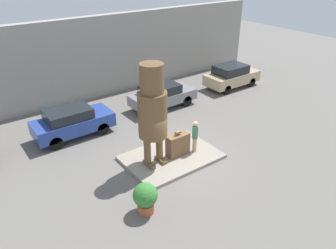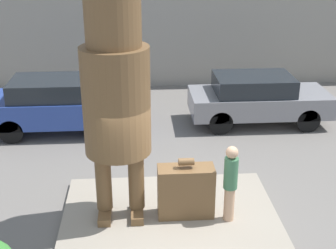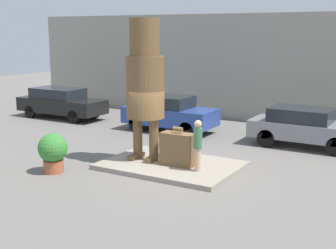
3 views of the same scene
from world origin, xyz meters
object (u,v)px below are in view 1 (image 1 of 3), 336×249
at_px(giant_suitcase, 178,145).
at_px(parked_car_grey, 162,95).
at_px(tourist, 195,135).
at_px(planter_pot, 145,197).
at_px(parked_car_blue, 72,122).
at_px(statue_figure, 152,108).
at_px(parked_car_tan, 231,76).

height_order(giant_suitcase, parked_car_grey, parked_car_grey).
distance_m(tourist, planter_pot, 4.58).
relative_size(giant_suitcase, tourist, 0.79).
bearing_deg(parked_car_blue, parked_car_grey, 2.02).
relative_size(statue_figure, parked_car_blue, 1.14).
bearing_deg(parked_car_blue, giant_suitcase, -56.79).
bearing_deg(statue_figure, planter_pot, -129.63).
bearing_deg(parked_car_tan, parked_car_blue, -179.28).
xyz_separation_m(statue_figure, parked_car_tan, (10.11, 4.96, -2.04)).
xyz_separation_m(statue_figure, parked_car_blue, (-1.91, 4.80, -2.04)).
distance_m(statue_figure, parked_car_tan, 11.44).
height_order(parked_car_grey, parked_car_tan, parked_car_tan).
height_order(tourist, planter_pot, tourist).
height_order(parked_car_blue, parked_car_grey, parked_car_blue).
bearing_deg(statue_figure, parked_car_tan, 26.12).
bearing_deg(statue_figure, tourist, -9.26).
xyz_separation_m(parked_car_grey, planter_pot, (-5.99, -7.38, -0.12)).
bearing_deg(parked_car_tan, giant_suitcase, -150.08).
bearing_deg(parked_car_grey, parked_car_tan, -0.54).
bearing_deg(tourist, parked_car_blue, 128.21).
xyz_separation_m(tourist, planter_pot, (-4.10, -2.02, -0.33)).
relative_size(giant_suitcase, planter_pot, 1.00).
bearing_deg(planter_pot, tourist, 26.16).
xyz_separation_m(statue_figure, tourist, (2.14, -0.35, -1.86)).
bearing_deg(giant_suitcase, planter_pot, -145.36).
xyz_separation_m(giant_suitcase, parked_car_blue, (-3.22, 4.91, 0.16)).
bearing_deg(planter_pot, parked_car_grey, 50.94).
bearing_deg(parked_car_tan, tourist, -146.33).
xyz_separation_m(giant_suitcase, tourist, (0.84, -0.24, 0.34)).
height_order(statue_figure, parked_car_blue, statue_figure).
bearing_deg(giant_suitcase, parked_car_tan, 29.92).
relative_size(giant_suitcase, parked_car_tan, 0.31).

